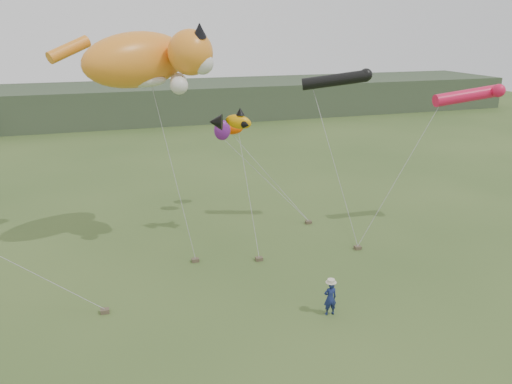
{
  "coord_description": "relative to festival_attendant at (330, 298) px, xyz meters",
  "views": [
    {
      "loc": [
        -6.79,
        -15.8,
        10.69
      ],
      "look_at": [
        -0.86,
        3.0,
        4.07
      ],
      "focal_mm": 35.0,
      "sensor_mm": 36.0,
      "label": 1
    }
  ],
  "objects": [
    {
      "name": "misc_kites",
      "position": [
        -0.98,
        11.83,
        4.36
      ],
      "size": [
        1.95,
        1.7,
        1.14
      ],
      "color": "#F74A01",
      "rests_on": "ground"
    },
    {
      "name": "headland",
      "position": [
        -4.12,
        45.25,
        1.21
      ],
      "size": [
        90.0,
        13.0,
        4.0
      ],
      "color": "#2D3D28",
      "rests_on": "ground"
    },
    {
      "name": "ground",
      "position": [
        -1.01,
        0.56,
        -0.71
      ],
      "size": [
        120.0,
        120.0,
        0.0
      ],
      "primitive_type": "plane",
      "color": "#385123",
      "rests_on": "ground"
    },
    {
      "name": "tube_kites",
      "position": [
        7.36,
        6.97,
        6.96
      ],
      "size": [
        9.89,
        3.93,
        1.88
      ],
      "color": "black",
      "rests_on": "ground"
    },
    {
      "name": "sandbag_anchors",
      "position": [
        -1.35,
        5.58,
        -0.63
      ],
      "size": [
        12.59,
        6.42,
        0.17
      ],
      "color": "brown",
      "rests_on": "ground"
    },
    {
      "name": "cat_kite",
      "position": [
        -5.43,
        8.39,
        8.51
      ],
      "size": [
        7.22,
        4.78,
        3.07
      ],
      "color": "orange",
      "rests_on": "ground"
    },
    {
      "name": "festival_attendant",
      "position": [
        0.0,
        0.0,
        0.0
      ],
      "size": [
        0.54,
        0.37,
        1.43
      ],
      "primitive_type": "imported",
      "rotation": [
        0.0,
        0.0,
        3.09
      ],
      "color": "navy",
      "rests_on": "ground"
    },
    {
      "name": "fish_kite",
      "position": [
        -1.71,
        8.32,
        5.48
      ],
      "size": [
        2.28,
        1.48,
        1.14
      ],
      "color": "orange",
      "rests_on": "ground"
    }
  ]
}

